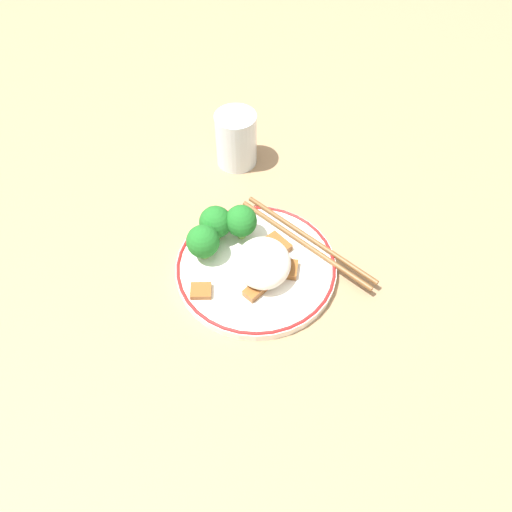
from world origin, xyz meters
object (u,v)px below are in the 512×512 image
object	(u,v)px
broccoli_back_center	(216,222)
broccoli_back_right	(203,242)
broccoli_back_left	(241,221)
chopsticks	(307,241)
drinking_glass	(236,139)
plate	(256,267)

from	to	relation	value
broccoli_back_center	broccoli_back_right	world-z (taller)	same
broccoli_back_center	broccoli_back_right	xyz separation A→B (m)	(0.04, -0.02, 0.00)
broccoli_back_left	broccoli_back_center	xyz separation A→B (m)	(-0.00, -0.04, -0.00)
broccoli_back_left	broccoli_back_right	world-z (taller)	broccoli_back_left
chopsticks	drinking_glass	size ratio (longest dim) A/B	2.04
broccoli_back_left	drinking_glass	distance (m)	0.18
broccoli_back_right	chopsticks	xyz separation A→B (m)	(-0.02, 0.15, -0.03)
plate	drinking_glass	bearing A→B (deg)	-171.99
drinking_glass	broccoli_back_left	bearing A→B (deg)	3.61
plate	broccoli_back_left	size ratio (longest dim) A/B	4.00
broccoli_back_left	broccoli_back_right	distance (m)	0.06
broccoli_back_center	drinking_glass	size ratio (longest dim) A/B	0.59
plate	broccoli_back_center	distance (m)	0.09
chopsticks	plate	bearing A→B (deg)	-60.93
plate	broccoli_back_center	world-z (taller)	broccoli_back_center
broccoli_back_center	broccoli_back_right	distance (m)	0.04
broccoli_back_right	broccoli_back_center	bearing A→B (deg)	156.50
broccoli_back_right	drinking_glass	bearing A→B (deg)	169.33
plate	broccoli_back_left	world-z (taller)	broccoli_back_left
chopsticks	drinking_glass	world-z (taller)	drinking_glass
broccoli_back_right	plate	bearing A→B (deg)	77.13
broccoli_back_left	drinking_glass	world-z (taller)	drinking_glass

